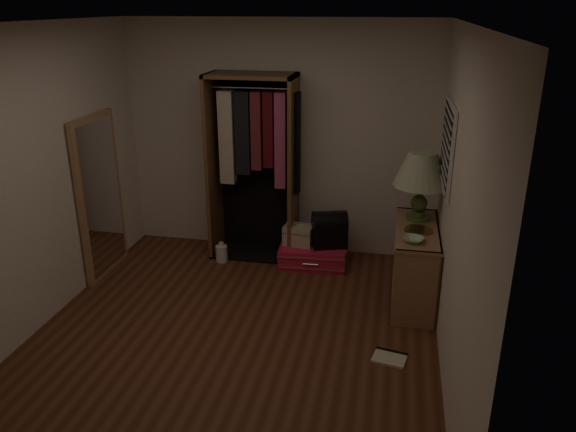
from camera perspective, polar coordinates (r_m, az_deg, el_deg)
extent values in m
plane|color=#532A17|center=(5.04, -5.56, -12.12)|extent=(4.00, 4.00, 0.00)
cube|color=silver|center=(6.34, -0.84, 7.76)|extent=(3.50, 0.02, 2.60)
cube|color=silver|center=(2.80, -18.29, -11.20)|extent=(3.50, 0.02, 2.60)
cube|color=silver|center=(4.31, 16.71, 0.47)|extent=(0.02, 4.00, 2.60)
cube|color=silver|center=(5.25, -24.75, 3.01)|extent=(0.02, 4.00, 2.60)
cube|color=silver|center=(4.24, -6.84, 18.86)|extent=(3.50, 4.00, 0.01)
cube|color=white|center=(5.19, 15.90, 6.85)|extent=(0.03, 0.96, 0.76)
cube|color=black|center=(5.19, 15.89, 6.85)|extent=(0.03, 0.90, 0.70)
cube|color=silver|center=(5.27, 15.37, 3.59)|extent=(0.01, 0.88, 0.02)
cube|color=silver|center=(5.25, 15.45, 4.40)|extent=(0.01, 0.88, 0.02)
cube|color=silver|center=(5.23, 15.53, 5.22)|extent=(0.01, 0.88, 0.02)
cube|color=silver|center=(5.21, 15.62, 6.04)|extent=(0.01, 0.88, 0.02)
cube|color=silver|center=(5.19, 15.70, 6.87)|extent=(0.01, 0.88, 0.02)
cube|color=silver|center=(5.18, 15.78, 7.70)|extent=(0.01, 0.88, 0.02)
cube|color=silver|center=(5.16, 15.87, 8.54)|extent=(0.01, 0.88, 0.02)
cube|color=silver|center=(5.14, 15.95, 9.39)|extent=(0.01, 0.88, 0.02)
cube|color=silver|center=(5.13, 16.04, 10.24)|extent=(0.01, 0.88, 0.02)
cube|color=#976C49|center=(5.09, 12.85, -7.36)|extent=(0.40, 0.03, 0.75)
cube|color=#976C49|center=(6.06, 12.69, -2.63)|extent=(0.40, 0.03, 0.75)
cube|color=#976C49|center=(5.71, 12.51, -7.64)|extent=(0.40, 1.04, 0.03)
cube|color=#976C49|center=(5.49, 12.92, -2.95)|extent=(0.40, 1.04, 0.03)
cube|color=#976C49|center=(5.43, 13.06, -1.36)|extent=(0.42, 1.12, 0.03)
cube|color=brown|center=(5.58, 14.72, -4.91)|extent=(0.02, 1.10, 0.75)
cube|color=#976C49|center=(5.77, 12.83, -0.96)|extent=(0.36, 0.38, 0.13)
cube|color=gray|center=(5.23, 11.98, -8.82)|extent=(0.21, 0.03, 0.23)
cube|color=#4C3833|center=(5.26, 11.70, -8.61)|extent=(0.16, 0.04, 0.22)
cube|color=#B7AD99|center=(5.29, 12.01, -8.04)|extent=(0.21, 0.03, 0.29)
cube|color=brown|center=(5.33, 11.67, -7.97)|extent=(0.15, 0.04, 0.26)
cube|color=#3F4C59|center=(5.37, 11.79, -7.78)|extent=(0.18, 0.03, 0.26)
cube|color=gray|center=(5.40, 11.68, -7.34)|extent=(0.15, 0.04, 0.30)
cube|color=#59594C|center=(5.45, 11.95, -7.28)|extent=(0.21, 0.04, 0.26)
cube|color=#B2724C|center=(5.50, 11.99, -7.06)|extent=(0.21, 0.03, 0.26)
cube|color=beige|center=(5.53, 11.70, -7.02)|extent=(0.16, 0.03, 0.23)
cube|color=#332D38|center=(5.57, 11.98, -6.79)|extent=(0.21, 0.04, 0.24)
cube|color=gray|center=(5.61, 12.02, -6.28)|extent=(0.22, 0.05, 0.30)
cube|color=#4C3833|center=(5.67, 11.92, -6.37)|extent=(0.20, 0.04, 0.22)
cube|color=#B7AD99|center=(5.70, 11.86, -5.85)|extent=(0.19, 0.03, 0.29)
cube|color=brown|center=(5.73, 12.02, -5.58)|extent=(0.22, 0.03, 0.31)
cube|color=#3F4C59|center=(5.77, 11.97, -5.52)|extent=(0.21, 0.03, 0.28)
cube|color=gray|center=(5.81, 11.90, -5.23)|extent=(0.19, 0.03, 0.30)
cube|color=#59594C|center=(5.87, 11.69, -5.21)|extent=(0.16, 0.04, 0.25)
cube|color=#B2724C|center=(5.90, 11.75, -4.84)|extent=(0.16, 0.04, 0.29)
cube|color=beige|center=(5.97, 11.79, -4.77)|extent=(0.18, 0.04, 0.25)
cube|color=#332D38|center=(5.99, 11.95, -4.43)|extent=(0.21, 0.03, 0.29)
cube|color=gray|center=(6.03, 11.95, -4.43)|extent=(0.21, 0.03, 0.26)
cube|color=brown|center=(6.34, -7.58, 5.03)|extent=(0.04, 0.50, 2.05)
cube|color=brown|center=(6.12, 0.55, 4.62)|extent=(0.04, 0.50, 2.05)
cube|color=brown|center=(6.02, -3.81, 14.07)|extent=(0.95, 0.50, 0.04)
cube|color=black|center=(6.44, -3.06, 5.41)|extent=(0.95, 0.02, 2.05)
cube|color=black|center=(6.57, -3.39, -3.70)|extent=(0.95, 0.50, 0.02)
cylinder|color=white|center=(6.03, -3.78, 12.85)|extent=(0.87, 0.02, 0.02)
cube|color=beige|center=(6.19, -6.20, 7.92)|extent=(0.16, 0.14, 1.01)
cube|color=black|center=(6.13, -4.60, 8.37)|extent=(0.16, 0.11, 0.90)
cube|color=maroon|center=(6.08, -3.18, 8.61)|extent=(0.11, 0.13, 0.84)
cube|color=#590F19|center=(6.05, -1.98, 8.71)|extent=(0.11, 0.11, 0.81)
cube|color=#BF4C72|center=(6.04, -0.72, 7.63)|extent=(0.12, 0.13, 1.03)
cube|color=black|center=(6.02, 0.61, 7.33)|extent=(0.12, 0.15, 1.08)
cube|color=tan|center=(6.15, -18.57, 1.88)|extent=(0.05, 0.80, 1.70)
cube|color=silver|center=(6.14, -18.33, 1.87)|extent=(0.01, 0.68, 1.58)
cube|color=red|center=(6.27, 2.54, -3.88)|extent=(0.75, 0.56, 0.23)
cube|color=white|center=(6.30, 2.53, -4.39)|extent=(0.77, 0.58, 0.01)
cube|color=white|center=(6.25, 2.55, -3.37)|extent=(0.77, 0.58, 0.01)
cylinder|color=white|center=(6.03, 2.30, -4.94)|extent=(0.17, 0.03, 0.02)
cube|color=#BAAF8E|center=(6.20, 1.09, -1.92)|extent=(0.34, 0.25, 0.22)
cube|color=brown|center=(6.18, 1.10, -1.54)|extent=(0.35, 0.26, 0.01)
cylinder|color=white|center=(6.16, 1.10, -0.91)|extent=(0.09, 0.02, 0.01)
cube|color=black|center=(6.16, 4.21, -1.82)|extent=(0.43, 0.34, 0.28)
cylinder|color=black|center=(6.10, 4.25, -0.59)|extent=(0.43, 0.34, 0.24)
cylinder|color=#445A2C|center=(5.64, 13.04, -0.12)|extent=(0.29, 0.29, 0.04)
cylinder|color=#445A2C|center=(5.63, 13.08, 0.29)|extent=(0.17, 0.17, 0.05)
sphere|color=#445A2C|center=(5.59, 13.17, 1.30)|extent=(0.20, 0.20, 0.16)
cylinder|color=#445A2C|center=(5.55, 13.27, 2.56)|extent=(0.07, 0.07, 0.10)
cone|color=beige|center=(5.49, 13.45, 4.65)|extent=(0.67, 0.67, 0.33)
cone|color=silver|center=(5.49, 13.45, 4.65)|extent=(0.60, 0.60, 0.31)
cylinder|color=olive|center=(5.36, 13.10, -1.39)|extent=(0.33, 0.33, 0.02)
imported|color=#B0D0AE|center=(5.10, 12.61, -2.36)|extent=(0.22, 0.22, 0.04)
cylinder|color=white|center=(6.37, -6.76, -3.81)|extent=(0.16, 0.16, 0.19)
cylinder|color=white|center=(6.32, -6.80, -2.86)|extent=(0.06, 0.06, 0.04)
cube|color=beige|center=(4.82, 10.28, -14.00)|extent=(0.30, 0.26, 0.02)
cube|color=black|center=(4.89, 10.52, -13.44)|extent=(0.27, 0.09, 0.02)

